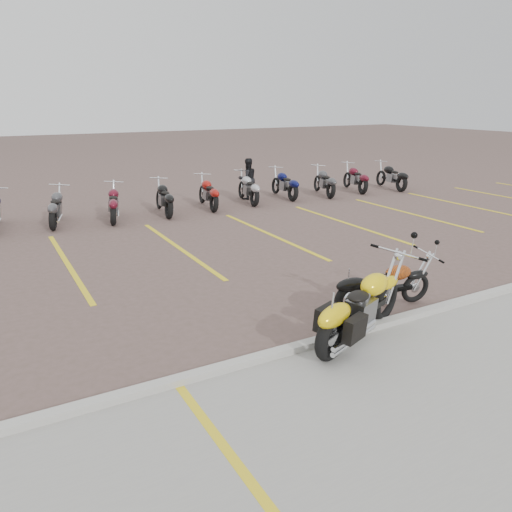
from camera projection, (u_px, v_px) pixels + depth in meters
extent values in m
plane|color=brown|center=(256.00, 301.00, 9.34)|extent=(100.00, 100.00, 0.00)
cube|color=#9E9B93|center=(451.00, 437.00, 5.59)|extent=(60.00, 5.00, 0.01)
cube|color=#ADAAA3|center=(319.00, 342.00, 7.65)|extent=(60.00, 0.18, 0.12)
torus|color=black|center=(384.00, 302.00, 8.41)|extent=(0.71, 0.37, 0.72)
torus|color=black|center=(330.00, 337.00, 7.16)|extent=(0.78, 0.45, 0.76)
cube|color=black|center=(360.00, 314.00, 7.76)|extent=(1.38, 0.64, 0.11)
cube|color=slate|center=(358.00, 311.00, 7.70)|extent=(0.55, 0.48, 0.37)
ellipsoid|color=yellow|center=(371.00, 285.00, 7.87)|extent=(0.72, 0.56, 0.33)
ellipsoid|color=black|center=(355.00, 297.00, 7.51)|extent=(0.50, 0.42, 0.13)
torus|color=black|center=(414.00, 288.00, 9.18)|extent=(0.59, 0.17, 0.58)
torus|color=black|center=(349.00, 299.00, 8.70)|extent=(0.63, 0.23, 0.61)
cube|color=black|center=(383.00, 291.00, 8.92)|extent=(1.16, 0.26, 0.09)
cube|color=slate|center=(381.00, 288.00, 8.89)|extent=(0.41, 0.31, 0.30)
ellipsoid|color=black|center=(396.00, 272.00, 8.91)|extent=(0.55, 0.35, 0.27)
ellipsoid|color=black|center=(376.00, 277.00, 8.78)|extent=(0.37, 0.28, 0.11)
imported|color=black|center=(248.00, 179.00, 18.62)|extent=(0.77, 0.61, 1.52)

